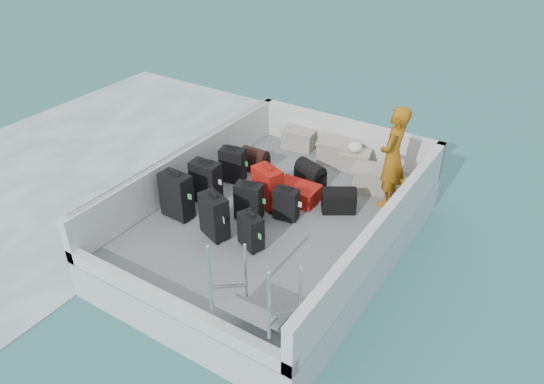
{
  "coord_description": "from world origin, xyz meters",
  "views": [
    {
      "loc": [
        3.64,
        -5.74,
        5.29
      ],
      "look_at": [
        -0.09,
        0.04,
        1.0
      ],
      "focal_mm": 35.0,
      "sensor_mm": 36.0,
      "label": 1
    }
  ],
  "objects_px": {
    "suitcase_2": "(233,165)",
    "suitcase_7": "(286,204)",
    "suitcase_1": "(206,182)",
    "suitcase_3": "(214,216)",
    "suitcase_5": "(267,187)",
    "crate_1": "(336,152)",
    "crate_2": "(354,161)",
    "suitcase_8": "(297,193)",
    "suitcase_4": "(249,202)",
    "crate_3": "(372,179)",
    "passenger": "(393,157)",
    "suitcase_6": "(251,232)",
    "suitcase_0": "(177,196)",
    "crate_0": "(299,139)"
  },
  "relations": [
    {
      "from": "crate_2",
      "to": "suitcase_2",
      "type": "bearing_deg",
      "value": -135.93
    },
    {
      "from": "suitcase_1",
      "to": "suitcase_7",
      "type": "relative_size",
      "value": 1.35
    },
    {
      "from": "passenger",
      "to": "suitcase_0",
      "type": "bearing_deg",
      "value": -50.45
    },
    {
      "from": "crate_2",
      "to": "crate_1",
      "type": "bearing_deg",
      "value": 170.06
    },
    {
      "from": "suitcase_1",
      "to": "suitcase_7",
      "type": "xyz_separation_m",
      "value": [
        1.33,
        0.27,
        -0.09
      ]
    },
    {
      "from": "suitcase_8",
      "to": "crate_3",
      "type": "relative_size",
      "value": 1.12
    },
    {
      "from": "suitcase_4",
      "to": "crate_1",
      "type": "relative_size",
      "value": 0.95
    },
    {
      "from": "suitcase_0",
      "to": "crate_0",
      "type": "height_order",
      "value": "suitcase_0"
    },
    {
      "from": "suitcase_1",
      "to": "suitcase_7",
      "type": "distance_m",
      "value": 1.36
    },
    {
      "from": "crate_1",
      "to": "crate_2",
      "type": "height_order",
      "value": "crate_1"
    },
    {
      "from": "suitcase_2",
      "to": "crate_3",
      "type": "bearing_deg",
      "value": 12.1
    },
    {
      "from": "crate_3",
      "to": "crate_0",
      "type": "bearing_deg",
      "value": 159.75
    },
    {
      "from": "suitcase_0",
      "to": "suitcase_2",
      "type": "xyz_separation_m",
      "value": [
        0.07,
        1.34,
        -0.07
      ]
    },
    {
      "from": "suitcase_2",
      "to": "suitcase_7",
      "type": "bearing_deg",
      "value": -33.48
    },
    {
      "from": "suitcase_1",
      "to": "suitcase_5",
      "type": "height_order",
      "value": "suitcase_1"
    },
    {
      "from": "suitcase_8",
      "to": "passenger",
      "type": "distance_m",
      "value": 1.6
    },
    {
      "from": "passenger",
      "to": "crate_2",
      "type": "bearing_deg",
      "value": -127.76
    },
    {
      "from": "passenger",
      "to": "suitcase_4",
      "type": "bearing_deg",
      "value": -45.51
    },
    {
      "from": "crate_1",
      "to": "crate_2",
      "type": "xyz_separation_m",
      "value": [
        0.4,
        -0.07,
        -0.04
      ]
    },
    {
      "from": "suitcase_6",
      "to": "suitcase_8",
      "type": "height_order",
      "value": "suitcase_6"
    },
    {
      "from": "suitcase_6",
      "to": "crate_0",
      "type": "distance_m",
      "value": 3.21
    },
    {
      "from": "suitcase_3",
      "to": "suitcase_6",
      "type": "relative_size",
      "value": 1.28
    },
    {
      "from": "suitcase_7",
      "to": "crate_2",
      "type": "xyz_separation_m",
      "value": [
        0.2,
        1.99,
        -0.1
      ]
    },
    {
      "from": "suitcase_0",
      "to": "suitcase_7",
      "type": "xyz_separation_m",
      "value": [
        1.43,
        0.85,
        -0.11
      ]
    },
    {
      "from": "suitcase_1",
      "to": "suitcase_7",
      "type": "bearing_deg",
      "value": 8.43
    },
    {
      "from": "suitcase_3",
      "to": "suitcase_4",
      "type": "distance_m",
      "value": 0.65
    },
    {
      "from": "crate_3",
      "to": "suitcase_5",
      "type": "bearing_deg",
      "value": -131.46
    },
    {
      "from": "crate_2",
      "to": "passenger",
      "type": "height_order",
      "value": "passenger"
    },
    {
      "from": "suitcase_3",
      "to": "suitcase_8",
      "type": "xyz_separation_m",
      "value": [
        0.51,
        1.49,
        -0.2
      ]
    },
    {
      "from": "suitcase_4",
      "to": "suitcase_5",
      "type": "relative_size",
      "value": 0.91
    },
    {
      "from": "suitcase_0",
      "to": "suitcase_2",
      "type": "distance_m",
      "value": 1.34
    },
    {
      "from": "suitcase_3",
      "to": "crate_0",
      "type": "bearing_deg",
      "value": 118.02
    },
    {
      "from": "crate_3",
      "to": "passenger",
      "type": "height_order",
      "value": "passenger"
    },
    {
      "from": "suitcase_1",
      "to": "suitcase_3",
      "type": "distance_m",
      "value": 0.96
    },
    {
      "from": "suitcase_6",
      "to": "suitcase_7",
      "type": "xyz_separation_m",
      "value": [
        0.05,
        0.87,
        -0.01
      ]
    },
    {
      "from": "suitcase_5",
      "to": "crate_0",
      "type": "bearing_deg",
      "value": 125.86
    },
    {
      "from": "suitcase_8",
      "to": "crate_2",
      "type": "distance_m",
      "value": 1.48
    },
    {
      "from": "suitcase_1",
      "to": "suitcase_2",
      "type": "relative_size",
      "value": 1.16
    },
    {
      "from": "suitcase_0",
      "to": "suitcase_6",
      "type": "bearing_deg",
      "value": 1.93
    },
    {
      "from": "suitcase_5",
      "to": "suitcase_8",
      "type": "height_order",
      "value": "suitcase_5"
    },
    {
      "from": "suitcase_6",
      "to": "passenger",
      "type": "xyz_separation_m",
      "value": [
        1.17,
        2.16,
        0.56
      ]
    },
    {
      "from": "suitcase_3",
      "to": "crate_1",
      "type": "distance_m",
      "value": 3.03
    },
    {
      "from": "suitcase_3",
      "to": "suitcase_5",
      "type": "bearing_deg",
      "value": 100.54
    },
    {
      "from": "suitcase_6",
      "to": "crate_2",
      "type": "xyz_separation_m",
      "value": [
        0.24,
        2.86,
        -0.11
      ]
    },
    {
      "from": "suitcase_2",
      "to": "suitcase_4",
      "type": "distance_m",
      "value": 1.19
    },
    {
      "from": "suitcase_0",
      "to": "crate_1",
      "type": "bearing_deg",
      "value": 69.93
    },
    {
      "from": "suitcase_2",
      "to": "suitcase_7",
      "type": "height_order",
      "value": "suitcase_2"
    },
    {
      "from": "suitcase_0",
      "to": "suitcase_1",
      "type": "relative_size",
      "value": 1.06
    },
    {
      "from": "suitcase_1",
      "to": "suitcase_5",
      "type": "relative_size",
      "value": 1.06
    },
    {
      "from": "suitcase_1",
      "to": "suitcase_4",
      "type": "bearing_deg",
      "value": -5.49
    }
  ]
}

